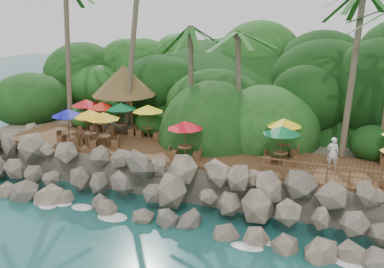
% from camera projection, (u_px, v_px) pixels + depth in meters
% --- Properties ---
extents(ground, '(140.00, 140.00, 0.00)m').
position_uv_depth(ground, '(147.00, 225.00, 23.95)').
color(ground, '#19514F').
rests_on(ground, ground).
extents(land_base, '(32.00, 25.20, 2.10)m').
position_uv_depth(land_base, '(239.00, 132.00, 37.86)').
color(land_base, gray).
rests_on(land_base, ground).
extents(jungle_hill, '(44.80, 28.00, 15.40)m').
position_uv_depth(jungle_hill, '(262.00, 124.00, 44.79)').
color(jungle_hill, '#143811').
rests_on(jungle_hill, ground).
extents(seawall, '(29.00, 4.00, 2.30)m').
position_uv_depth(seawall, '(164.00, 191.00, 25.41)').
color(seawall, gray).
rests_on(seawall, ground).
extents(terrace, '(26.00, 5.00, 0.20)m').
position_uv_depth(terrace, '(192.00, 153.00, 28.68)').
color(terrace, brown).
rests_on(terrace, land_base).
extents(jungle_foliage, '(44.00, 16.00, 12.00)m').
position_uv_depth(jungle_foliage, '(235.00, 147.00, 37.25)').
color(jungle_foliage, '#143811').
rests_on(jungle_foliage, ground).
extents(foam_line, '(25.20, 0.80, 0.06)m').
position_uv_depth(foam_line, '(150.00, 222.00, 24.20)').
color(foam_line, white).
rests_on(foam_line, ground).
extents(palapa, '(4.70, 4.70, 4.60)m').
position_uv_depth(palapa, '(124.00, 81.00, 33.51)').
color(palapa, brown).
rests_on(palapa, ground).
extents(dining_clusters, '(22.83, 5.33, 2.31)m').
position_uv_depth(dining_clusters, '(178.00, 120.00, 28.56)').
color(dining_clusters, brown).
rests_on(dining_clusters, terrace).
extents(railing, '(8.30, 0.10, 1.00)m').
position_uv_depth(railing, '(338.00, 174.00, 23.02)').
color(railing, brown).
rests_on(railing, terrace).
extents(waiter, '(0.74, 0.58, 1.80)m').
position_uv_depth(waiter, '(333.00, 153.00, 25.34)').
color(waiter, white).
rests_on(waiter, terrace).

